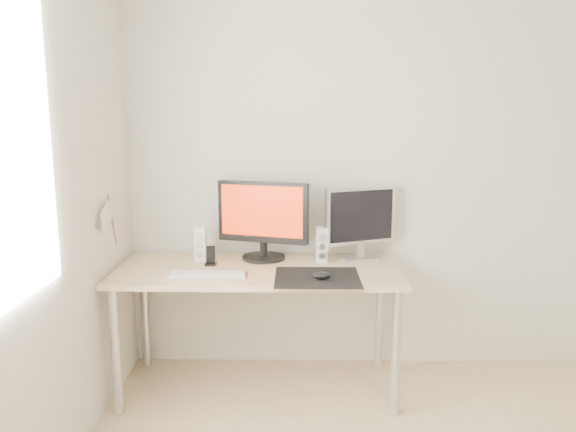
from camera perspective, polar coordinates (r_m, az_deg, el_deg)
name	(u,v)px	position (r m, az deg, el deg)	size (l,w,h in m)	color
wall_back	(413,170)	(3.53, 12.60, 4.62)	(3.50, 3.50, 0.00)	silver
mousepad	(317,277)	(3.00, 2.99, -6.25)	(0.45, 0.40, 0.00)	black
mouse	(321,275)	(2.97, 3.40, -6.05)	(0.10, 0.06, 0.04)	black
desk	(258,281)	(3.21, -3.03, -6.59)	(1.60, 0.70, 0.73)	#D1B587
main_monitor	(263,217)	(3.32, -2.57, -0.15)	(0.54, 0.32, 0.47)	black
second_monitor	(360,219)	(3.35, 7.34, -0.34)	(0.43, 0.23, 0.43)	#BBBBBD
speaker_left	(201,244)	(3.35, -8.86, -2.81)	(0.06, 0.08, 0.20)	white
speaker_right	(322,245)	(3.29, 3.44, -2.93)	(0.06, 0.08, 0.20)	white
keyboard	(207,274)	(3.06, -8.20, -5.90)	(0.42, 0.13, 0.02)	silver
phone_dock	(211,259)	(3.26, -7.86, -4.37)	(0.06, 0.05, 0.11)	black
pennant	(108,217)	(3.14, -17.80, -0.07)	(0.01, 0.23, 0.29)	#A57F54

